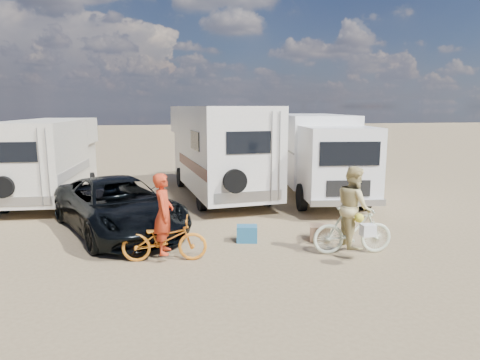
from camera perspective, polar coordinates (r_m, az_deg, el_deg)
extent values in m
plane|color=#907856|center=(8.74, 0.81, -12.17)|extent=(140.00, 140.00, 0.00)
imported|color=black|center=(11.61, -16.22, -3.32)|extent=(4.23, 5.60, 1.41)
imported|color=orange|center=(9.25, -10.20, -7.91)|extent=(1.87, 0.81, 0.95)
imported|color=beige|center=(9.86, 15.00, -6.59)|extent=(1.84, 0.67, 1.08)
imported|color=red|center=(9.14, -10.27, -5.58)|extent=(0.48, 0.67, 1.73)
imported|color=#D0BD7C|center=(9.76, 15.09, -4.51)|extent=(0.77, 0.94, 1.82)
imported|color=#252825|center=(15.15, 14.58, -1.26)|extent=(1.73, 1.28, 0.87)
cube|color=#225E87|center=(10.44, 0.94, -7.28)|extent=(0.56, 0.46, 0.40)
cube|color=#8F6A4C|center=(10.72, 10.74, -7.03)|extent=(0.61, 0.61, 0.38)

